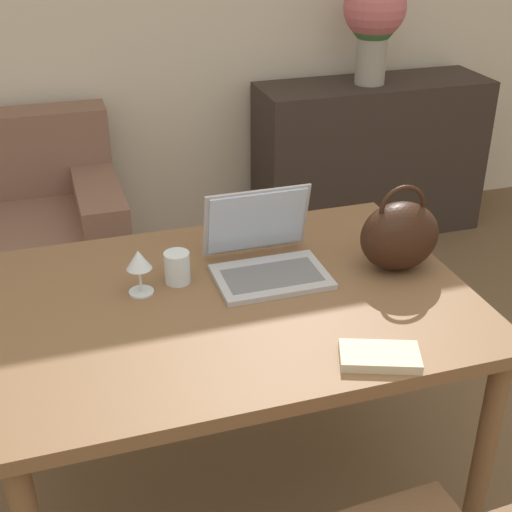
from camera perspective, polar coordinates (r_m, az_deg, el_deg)
name	(u,v)px	position (r m, az deg, el deg)	size (l,w,h in m)	color
dining_table	(234,322)	(2.04, -1.80, -5.27)	(1.33, 0.95, 0.74)	brown
sideboard	(369,158)	(3.97, 9.05, 7.71)	(1.23, 0.40, 0.84)	#332823
laptop	(264,250)	(2.11, 0.67, 0.48)	(0.33, 0.29, 0.23)	#ADADB2
drinking_glass	(177,267)	(2.06, -6.32, -0.92)	(0.07, 0.07, 0.09)	silver
wine_glass	(139,263)	(2.00, -9.35, -0.55)	(0.07, 0.07, 0.14)	silver
handbag	(399,235)	(2.14, 11.41, 1.64)	(0.24, 0.17, 0.27)	black
flower_vase	(374,17)	(3.75, 9.43, 18.35)	(0.31, 0.31, 0.53)	#9E998E
book	(380,356)	(1.77, 9.86, -7.91)	(0.22, 0.17, 0.02)	beige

